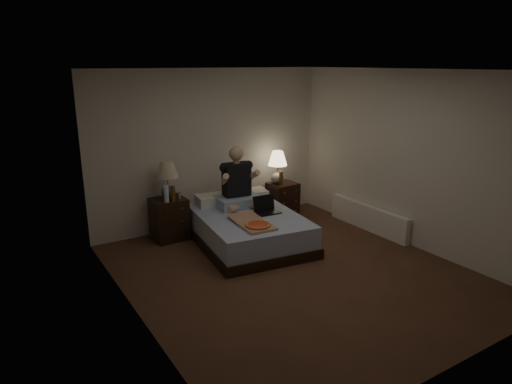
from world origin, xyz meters
TOP-DOWN VIEW (x-y plane):
  - floor at (0.00, 0.00)m, footprint 4.00×4.50m
  - ceiling at (0.00, 0.00)m, footprint 4.00×4.50m
  - wall_back at (0.00, 2.25)m, footprint 4.00×0.00m
  - wall_front at (0.00, -2.25)m, footprint 4.00×0.00m
  - wall_left at (-2.00, 0.00)m, footprint 0.00×4.50m
  - wall_right at (2.00, 0.00)m, footprint 0.00×4.50m
  - bed at (0.01, 1.12)m, footprint 1.58×1.97m
  - nightstand_left at (-0.90, 1.92)m, footprint 0.50×0.45m
  - nightstand_right at (1.17, 1.90)m, footprint 0.47×0.42m
  - lamp_left at (-0.88, 1.95)m, footprint 0.35×0.35m
  - lamp_right at (1.07, 1.93)m, footprint 0.39×0.39m
  - water_bottle at (-0.98, 1.78)m, footprint 0.07×0.07m
  - soda_can at (-0.76, 1.85)m, footprint 0.07×0.07m
  - beer_bottle_left at (-0.88, 1.76)m, footprint 0.06×0.06m
  - beer_bottle_right at (1.07, 1.82)m, footprint 0.06×0.06m
  - person at (0.07, 1.54)m, footprint 0.71×0.58m
  - laptop at (0.28, 1.03)m, footprint 0.35×0.29m
  - pizza_box at (-0.18, 0.57)m, footprint 0.45×0.79m
  - radiator at (1.93, 0.62)m, footprint 0.10×1.60m

SIDE VIEW (x-z plane):
  - floor at x=0.00m, z-range 0.00..0.00m
  - radiator at x=1.93m, z-range 0.00..0.40m
  - bed at x=0.01m, z-range 0.00..0.45m
  - nightstand_right at x=1.17m, z-range 0.00..0.59m
  - nightstand_left at x=-0.90m, z-range 0.00..0.63m
  - pizza_box at x=-0.18m, z-range 0.45..0.53m
  - laptop at x=0.28m, z-range 0.45..0.69m
  - soda_can at x=-0.76m, z-range 0.63..0.73m
  - beer_bottle_right at x=1.07m, z-range 0.59..0.82m
  - beer_bottle_left at x=-0.88m, z-range 0.63..0.86m
  - water_bottle at x=-0.98m, z-range 0.63..0.88m
  - lamp_right at x=1.07m, z-range 0.59..1.15m
  - lamp_left at x=-0.88m, z-range 0.63..1.19m
  - person at x=0.07m, z-range 0.45..1.38m
  - wall_back at x=0.00m, z-range 0.00..2.50m
  - wall_front at x=0.00m, z-range 0.00..2.50m
  - wall_left at x=-2.00m, z-range 0.00..2.50m
  - wall_right at x=2.00m, z-range 0.00..2.50m
  - ceiling at x=0.00m, z-range 2.50..2.50m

